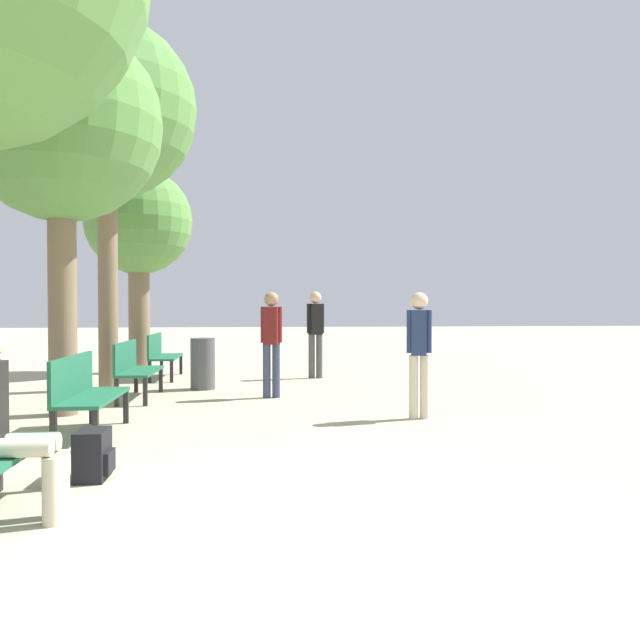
# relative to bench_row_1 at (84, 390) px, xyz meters

# --- Properties ---
(ground_plane) EXTENTS (80.00, 80.00, 0.00)m
(ground_plane) POSITION_rel_bench_row_1_xyz_m (1.84, -2.92, -0.51)
(ground_plane) COLOR #B7A88E
(bench_row_1) EXTENTS (0.49, 1.55, 0.90)m
(bench_row_1) POSITION_rel_bench_row_1_xyz_m (0.00, 0.00, 0.00)
(bench_row_1) COLOR #1E6042
(bench_row_1) RESTS_ON ground_plane
(bench_row_2) EXTENTS (0.49, 1.55, 0.90)m
(bench_row_2) POSITION_rel_bench_row_1_xyz_m (0.00, 2.80, 0.00)
(bench_row_2) COLOR #1E6042
(bench_row_2) RESTS_ON ground_plane
(bench_row_3) EXTENTS (0.49, 1.55, 0.90)m
(bench_row_3) POSITION_rel_bench_row_1_xyz_m (0.00, 5.61, 0.00)
(bench_row_3) COLOR #1E6042
(bench_row_3) RESTS_ON ground_plane
(tree_row_1) EXTENTS (2.63, 2.63, 5.19)m
(tree_row_1) POSITION_rel_bench_row_1_xyz_m (-0.65, 1.44, 3.31)
(tree_row_1) COLOR #7A664C
(tree_row_1) RESTS_ON ground_plane
(tree_row_2) EXTENTS (3.06, 3.06, 6.38)m
(tree_row_2) POSITION_rel_bench_row_1_xyz_m (-0.65, 3.98, 4.29)
(tree_row_2) COLOR #7A664C
(tree_row_2) RESTS_ON ground_plane
(tree_row_3) EXTENTS (2.32, 2.32, 4.46)m
(tree_row_3) POSITION_rel_bench_row_1_xyz_m (-0.65, 6.84, 2.71)
(tree_row_3) COLOR #7A664C
(tree_row_3) RESTS_ON ground_plane
(person_seated) EXTENTS (0.63, 0.35, 1.32)m
(person_seated) POSITION_rel_bench_row_1_xyz_m (0.24, -2.81, 0.18)
(person_seated) COLOR beige
(person_seated) RESTS_ON ground_plane
(backpack) EXTENTS (0.28, 0.37, 0.41)m
(backpack) POSITION_rel_bench_row_1_xyz_m (0.55, -1.80, -0.31)
(backpack) COLOR black
(backpack) RESTS_ON ground_plane
(pedestrian_near) EXTENTS (0.33, 0.27, 1.62)m
(pedestrian_near) POSITION_rel_bench_row_1_xyz_m (3.98, 0.67, 0.42)
(pedestrian_near) COLOR beige
(pedestrian_near) RESTS_ON ground_plane
(pedestrian_mid) EXTENTS (0.35, 0.27, 1.74)m
(pedestrian_mid) POSITION_rel_bench_row_1_xyz_m (3.08, 5.34, 0.48)
(pedestrian_mid) COLOR #4C4C4C
(pedestrian_mid) RESTS_ON ground_plane
(pedestrian_far) EXTENTS (0.34, 0.25, 1.67)m
(pedestrian_far) POSITION_rel_bench_row_1_xyz_m (2.14, 2.71, 0.44)
(pedestrian_far) COLOR #384260
(pedestrian_far) RESTS_ON ground_plane
(trash_bin) EXTENTS (0.42, 0.42, 0.89)m
(trash_bin) POSITION_rel_bench_row_1_xyz_m (0.97, 3.85, -0.07)
(trash_bin) COLOR #4C4C51
(trash_bin) RESTS_ON ground_plane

